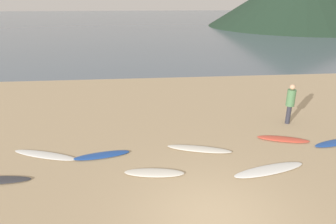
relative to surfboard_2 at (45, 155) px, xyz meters
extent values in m
cube|color=tan|center=(5.29, 6.11, -0.13)|extent=(120.00, 120.00, 0.20)
cube|color=slate|center=(5.29, 60.69, -0.03)|extent=(140.00, 100.00, 0.01)
ellipsoid|color=white|center=(0.00, 0.00, 0.00)|extent=(2.55, 1.35, 0.07)
ellipsoid|color=#1E479E|center=(2.06, -0.23, 0.01)|extent=(2.05, 0.85, 0.08)
ellipsoid|color=silver|center=(3.87, -1.58, 0.01)|extent=(2.01, 0.80, 0.08)
ellipsoid|color=silver|center=(5.65, -0.11, 0.01)|extent=(2.47, 1.18, 0.09)
ellipsoid|color=white|center=(7.68, -1.78, 0.01)|extent=(2.69, 1.15, 0.08)
ellipsoid|color=#D84C38|center=(9.16, 0.37, 0.02)|extent=(2.05, 1.10, 0.10)
ellipsoid|color=#1E479E|center=(11.10, -0.11, 0.01)|extent=(2.10, 0.94, 0.08)
cylinder|color=#2D2D38|center=(10.13, 2.01, 0.39)|extent=(0.20, 0.20, 0.85)
cylinder|color=#4C7A4C|center=(10.13, 2.01, 1.19)|extent=(0.37, 0.37, 0.74)
sphere|color=tan|center=(10.13, 2.01, 1.68)|extent=(0.24, 0.24, 0.24)
camera|label=1|loc=(3.48, -10.09, 5.41)|focal=32.49mm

